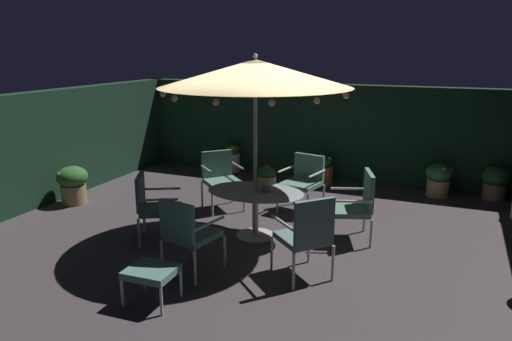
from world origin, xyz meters
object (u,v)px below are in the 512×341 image
Objects in this scene: centerpiece_planter at (267,176)px; patio_chair_southeast at (220,175)px; patio_chair_southwest at (187,231)px; potted_plant_front_corner at (323,169)px; patio_chair_north at (307,232)px; potted_plant_right_far at (495,182)px; patio_dining_table at (255,201)px; patio_chair_south at (153,203)px; potted_plant_left_far at (73,183)px; patio_chair_east at (304,178)px; ottoman_footrest at (151,273)px; patio_umbrella at (255,74)px; potted_plant_back_right at (439,179)px; patio_chair_northeast at (358,202)px; potted_plant_back_center at (232,158)px.

centerpiece_planter reaches higher than patio_chair_southeast.
centerpiece_planter reaches higher than patio_chair_southwest.
patio_chair_southwest reaches higher than potted_plant_front_corner.
potted_plant_right_far is (2.27, 4.34, -0.27)m from patio_chair_north.
potted_plant_front_corner is (0.16, 3.16, -0.26)m from patio_dining_table.
centerpiece_planter is at bearing -133.69° from potted_plant_right_far.
patio_chair_north reaches higher than patio_chair_south.
patio_chair_north reaches higher than potted_plant_left_far.
patio_chair_east is 3.64m from ottoman_footrest.
patio_umbrella is 4.44m from potted_plant_back_right.
patio_chair_northeast is 3.48m from potted_plant_right_far.
potted_plant_right_far is at bearing 46.31° from centerpiece_planter.
potted_plant_back_center is (-2.25, 1.91, -0.25)m from patio_chair_east.
patio_chair_south is 6.14m from potted_plant_right_far.
ottoman_footrest is (-0.49, -2.18, -0.59)m from centerpiece_planter.
patio_chair_southwest is at bearing -101.54° from patio_umbrella.
patio_chair_south reaches higher than ottoman_footrest.
centerpiece_planter is at bearing -89.88° from potted_plant_front_corner.
patio_chair_north is at bearing -77.62° from potted_plant_front_corner.
centerpiece_planter is 0.65× the size of potted_plant_front_corner.
potted_plant_back_center is at bearing 120.39° from patio_dining_table.
potted_plant_left_far is at bearing -162.21° from patio_chair_southeast.
patio_chair_southeast is 3.24m from ottoman_footrest.
patio_chair_southwest is (-0.29, -1.43, 0.02)m from patio_dining_table.
potted_plant_right_far is at bearing 24.57° from potted_plant_left_far.
patio_dining_table is 2.39× the size of potted_plant_front_corner.
patio_chair_east is 4.07m from potted_plant_left_far.
centerpiece_planter reaches higher than patio_chair_south.
centerpiece_planter is at bearing -2.47° from potted_plant_left_far.
patio_chair_east is (0.29, 1.42, 0.01)m from patio_dining_table.
patio_umbrella is 2.54× the size of patio_chair_north.
patio_chair_north is 1.71× the size of potted_plant_back_right.
centerpiece_planter is 0.63× the size of potted_plant_back_center.
centerpiece_planter is 0.64× the size of potted_plant_right_far.
centerpiece_planter reaches higher than patio_chair_north.
patio_chair_north is 1.11× the size of patio_chair_east.
patio_chair_east is 2.96m from potted_plant_back_center.
patio_chair_southwest is (-0.59, -2.85, 0.01)m from patio_chair_east.
patio_dining_table reaches higher than potted_plant_right_far.
patio_umbrella reaches higher than patio_chair_northeast.
patio_chair_southeast reaches higher than potted_plant_left_far.
patio_chair_north is 4.27m from potted_plant_front_corner.
centerpiece_planter is at bearing -57.34° from potted_plant_back_center.
ottoman_footrest is at bearing -116.91° from potted_plant_back_right.
patio_chair_south is at bearing -154.37° from centerpiece_planter.
potted_plant_right_far is 3.19m from potted_plant_front_corner.
potted_plant_right_far is at bearing 32.25° from patio_chair_east.
centerpiece_planter is 0.39× the size of patio_chair_northeast.
patio_chair_southwest is (-0.46, -1.45, -0.37)m from centerpiece_planter.
potted_plant_left_far is (-2.28, 0.86, -0.18)m from patio_chair_south.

